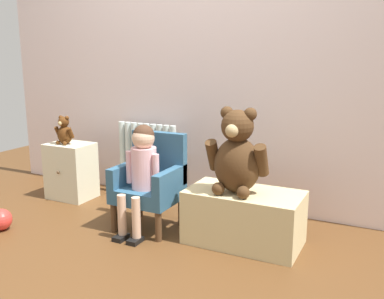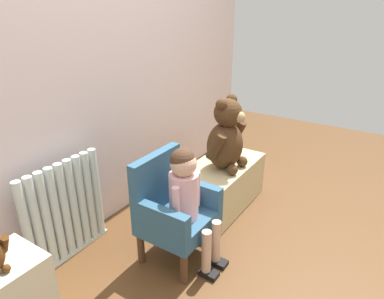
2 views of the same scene
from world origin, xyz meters
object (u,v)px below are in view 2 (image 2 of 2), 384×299
Objects in this scene: child_armchair at (172,208)px; large_teddy_bear at (226,138)px; low_bench at (222,184)px; child_figure at (187,191)px; radiator at (65,212)px.

large_teddy_bear is (0.63, -0.02, 0.25)m from child_armchair.
child_armchair reaches higher than low_bench.
large_teddy_bear is (-0.04, -0.04, 0.41)m from low_bench.
child_armchair is 0.89× the size of child_figure.
child_figure is at bearing -90.00° from child_armchair.
child_figure reaches higher than child_armchair.
child_figure is 1.02× the size of low_bench.
radiator is 0.75m from child_figure.
child_armchair is 0.18m from child_figure.
low_bench is (1.04, -0.50, -0.14)m from radiator.
low_bench is at bearing 43.45° from large_teddy_bear.
child_figure is 0.75m from low_bench.
radiator is at bearing 119.79° from child_figure.
child_armchair reaches higher than radiator.
radiator is at bearing 151.36° from large_teddy_bear.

